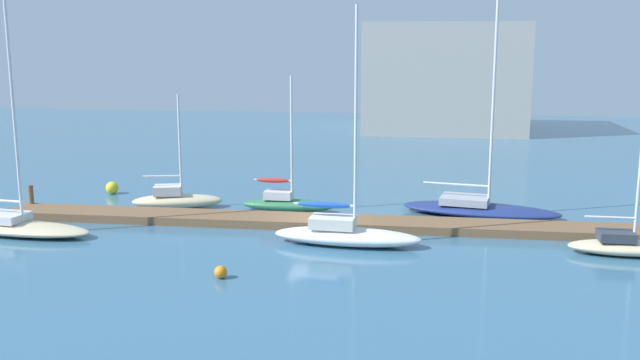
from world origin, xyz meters
TOP-DOWN VIEW (x-y plane):
  - ground_plane at (0.00, 0.00)m, footprint 120.00×120.00m
  - dock_pier at (0.00, 0.00)m, footprint 32.88×2.28m
  - dock_piling_near_end at (-16.04, 0.99)m, footprint 0.28×0.28m
  - sailboat_0 at (-14.29, -3.60)m, footprint 8.30×3.30m
  - sailboat_1 at (-8.33, 2.82)m, footprint 5.31×2.88m
  - sailboat_2 at (-2.04, 2.94)m, footprint 5.16×1.50m
  - sailboat_3 at (1.93, -3.24)m, footprint 6.96×2.32m
  - sailboat_4 at (8.46, 3.51)m, footprint 8.82×4.24m
  - sailboat_5 at (14.34, -3.02)m, footprint 5.08×1.78m
  - mooring_buoy_yellow at (-13.56, 5.94)m, footprint 0.77×0.77m
  - mooring_buoy_orange at (-2.44, -8.67)m, footprint 0.52×0.52m
  - harbor_building_distant at (7.47, 42.20)m, footprint 16.43×13.02m

SIDE VIEW (x-z plane):
  - ground_plane at x=0.00m, z-range 0.00..0.00m
  - dock_pier at x=0.00m, z-range 0.00..0.43m
  - mooring_buoy_orange at x=-2.44m, z-range 0.00..0.52m
  - mooring_buoy_yellow at x=-13.56m, z-range 0.00..0.77m
  - sailboat_5 at x=14.34m, z-range -3.59..4.51m
  - sailboat_4 at x=8.46m, z-range -6.11..7.07m
  - sailboat_0 at x=-14.29m, z-range -5.83..6.82m
  - sailboat_1 at x=-8.33m, z-range -2.69..3.73m
  - sailboat_2 at x=-2.04m, z-range -3.20..4.27m
  - sailboat_3 at x=1.93m, z-range -4.82..6.01m
  - dock_piling_near_end at x=-16.04m, z-range 0.00..1.47m
  - harbor_building_distant at x=7.47m, z-range 0.00..11.23m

